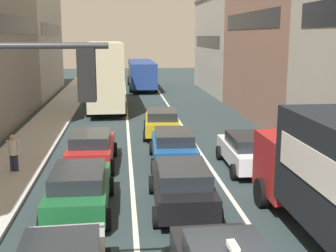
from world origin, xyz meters
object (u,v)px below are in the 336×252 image
at_px(coupe_centre_lane_fourth, 162,122).
at_px(sedan_right_lane_behind_truck, 248,151).
at_px(sedan_centre_lane_second, 182,185).
at_px(sedan_left_lane_third, 92,148).
at_px(hatchback_centre_lane_third, 173,146).
at_px(pedestrian_near_kerb, 13,152).
at_px(bus_far_queue_secondary, 142,72).
at_px(bus_mid_queue_primary, 106,72).
at_px(wagon_left_lane_second, 79,188).

relative_size(coupe_centre_lane_fourth, sedan_right_lane_behind_truck, 1.02).
bearing_deg(sedan_centre_lane_second, coupe_centre_lane_fourth, -0.20).
bearing_deg(sedan_left_lane_third, hatchback_centre_lane_third, -89.13).
bearing_deg(coupe_centre_lane_fourth, sedan_left_lane_third, 151.33).
relative_size(sedan_left_lane_third, pedestrian_near_kerb, 2.62).
distance_m(sedan_right_lane_behind_truck, bus_far_queue_secondary, 29.45).
xyz_separation_m(sedan_centre_lane_second, pedestrian_near_kerb, (-6.30, 4.33, 0.15)).
distance_m(sedan_right_lane_behind_truck, pedestrian_near_kerb, 9.66).
xyz_separation_m(hatchback_centre_lane_third, coupe_centre_lane_fourth, (-0.01, 5.61, 0.00)).
bearing_deg(bus_mid_queue_primary, wagon_left_lane_second, 177.78).
xyz_separation_m(wagon_left_lane_second, bus_mid_queue_primary, (0.20, 20.49, 2.03)).
xyz_separation_m(hatchback_centre_lane_third, sedan_right_lane_behind_truck, (3.04, -1.13, 0.00)).
height_order(hatchback_centre_lane_third, sedan_left_lane_third, same).
xyz_separation_m(hatchback_centre_lane_third, sedan_left_lane_third, (-3.56, 0.05, 0.00)).
relative_size(sedan_centre_lane_second, wagon_left_lane_second, 1.01).
xyz_separation_m(wagon_left_lane_second, sedan_right_lane_behind_truck, (6.64, 4.07, 0.00)).
bearing_deg(sedan_centre_lane_second, sedan_right_lane_behind_truck, -37.92).
bearing_deg(wagon_left_lane_second, hatchback_centre_lane_third, -34.18).
distance_m(hatchback_centre_lane_third, coupe_centre_lane_fourth, 5.61).
xyz_separation_m(wagon_left_lane_second, bus_far_queue_secondary, (3.49, 33.34, 0.96)).
bearing_deg(sedan_left_lane_third, bus_mid_queue_primary, 1.08).
bearing_deg(hatchback_centre_lane_third, bus_mid_queue_primary, 14.90).
xyz_separation_m(sedan_right_lane_behind_truck, pedestrian_near_kerb, (-9.65, 0.24, 0.15)).
xyz_separation_m(wagon_left_lane_second, pedestrian_near_kerb, (-3.01, 4.31, 0.15)).
distance_m(sedan_left_lane_third, bus_far_queue_secondary, 28.31).
bearing_deg(sedan_right_lane_behind_truck, bus_far_queue_secondary, 7.31).
bearing_deg(pedestrian_near_kerb, sedan_right_lane_behind_truck, -82.54).
distance_m(sedan_left_lane_third, coupe_centre_lane_fourth, 6.60).
xyz_separation_m(coupe_centre_lane_fourth, pedestrian_near_kerb, (-6.61, -6.51, 0.15)).
relative_size(hatchback_centre_lane_third, sedan_left_lane_third, 1.00).
height_order(hatchback_centre_lane_third, bus_far_queue_secondary, bus_far_queue_secondary).
height_order(sedan_centre_lane_second, wagon_left_lane_second, same).
height_order(sedan_left_lane_third, bus_far_queue_secondary, bus_far_queue_secondary).
bearing_deg(hatchback_centre_lane_third, sedan_left_lane_third, 91.55).
distance_m(hatchback_centre_lane_third, pedestrian_near_kerb, 6.68).
bearing_deg(wagon_left_lane_second, bus_far_queue_secondary, -5.42).
height_order(sedan_centre_lane_second, bus_far_queue_secondary, bus_far_queue_secondary).
xyz_separation_m(sedan_centre_lane_second, coupe_centre_lane_fourth, (0.31, 10.84, 0.00)).
bearing_deg(coupe_centre_lane_fourth, sedan_centre_lane_second, -177.75).
distance_m(hatchback_centre_lane_third, bus_mid_queue_primary, 15.79).
relative_size(sedan_centre_lane_second, coupe_centre_lane_fourth, 0.98).
bearing_deg(wagon_left_lane_second, sedan_right_lane_behind_truck, -57.95).
bearing_deg(sedan_centre_lane_second, bus_far_queue_secondary, 1.09).
height_order(sedan_left_lane_third, coupe_centre_lane_fourth, same).
bearing_deg(sedan_right_lane_behind_truck, pedestrian_near_kerb, 89.74).
xyz_separation_m(sedan_centre_lane_second, hatchback_centre_lane_third, (0.32, 5.22, 0.00)).
bearing_deg(sedan_left_lane_third, wagon_left_lane_second, -178.82).
xyz_separation_m(sedan_left_lane_third, pedestrian_near_kerb, (-3.06, -0.94, 0.15)).
relative_size(sedan_centre_lane_second, sedan_left_lane_third, 1.00).
relative_size(bus_mid_queue_primary, bus_far_queue_secondary, 1.00).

